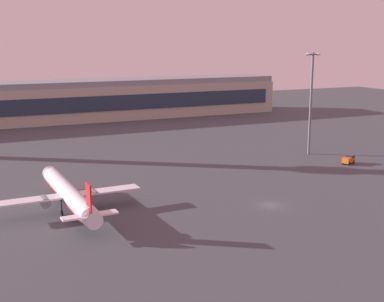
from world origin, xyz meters
TOP-DOWN VIEW (x-y plane):
  - ground_plane at (0.00, 0.00)m, footprint 416.00×416.00m
  - terminal_building at (-19.95, 130.73)m, footprint 195.47×22.40m
  - airplane_near_gate at (-37.75, 12.85)m, footprint 27.92×35.90m
  - cargo_loader at (38.80, 22.08)m, footprint 4.58×3.52m
  - apron_light_central at (36.75, 36.95)m, footprint 4.80×0.90m

SIDE VIEW (x-z plane):
  - ground_plane at x=0.00m, z-range 0.00..0.00m
  - cargo_loader at x=38.80m, z-range 0.05..2.30m
  - airplane_near_gate at x=-37.75m, z-range -1.12..8.09m
  - terminal_building at x=-19.95m, z-range -0.11..16.29m
  - apron_light_central at x=36.75m, z-range 1.89..31.11m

